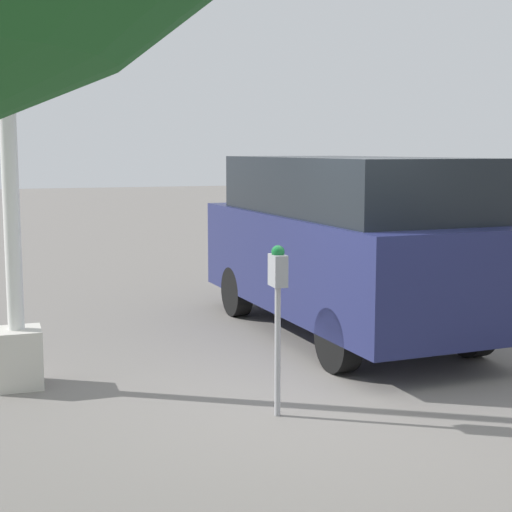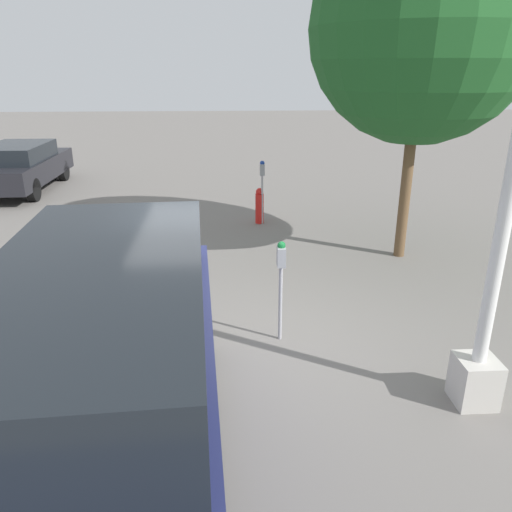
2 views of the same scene
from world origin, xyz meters
name	(u,v)px [view 1 (image 1 of 2)]	position (x,y,z in m)	size (l,w,h in m)	color
ground_plane	(317,399)	(0.00, 0.00, 0.00)	(80.00, 80.00, 0.00)	slate
parking_meter_near	(278,291)	(-0.29, 0.48, 1.06)	(0.20, 0.12, 1.43)	#9E9EA3
lamp_post	(10,178)	(1.24, 2.50, 1.95)	(0.44, 0.44, 6.15)	beige
parked_van	(344,240)	(2.18, -1.26, 1.14)	(4.74, 2.08, 2.12)	navy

